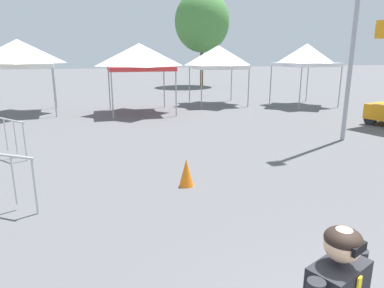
{
  "coord_description": "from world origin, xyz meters",
  "views": [
    {
      "loc": [
        -2.04,
        -0.9,
        2.83
      ],
      "look_at": [
        -0.27,
        4.68,
        1.3
      ],
      "focal_mm": 32.51,
      "sensor_mm": 36.0,
      "label": 1
    }
  ],
  "objects_px": {
    "canopy_tent_far_right": "(18,53)",
    "canopy_tent_center": "(307,55)",
    "canopy_tent_far_left": "(218,57)",
    "tree_behind_tents_right": "(202,22)",
    "canopy_tent_right_of_center": "(140,57)",
    "traffic_cone_lot_center": "(186,173)",
    "crowd_barrier_by_lift": "(5,129)"
  },
  "relations": [
    {
      "from": "traffic_cone_lot_center",
      "to": "tree_behind_tents_right",
      "type": "bearing_deg",
      "value": 70.11
    },
    {
      "from": "canopy_tent_far_right",
      "to": "canopy_tent_center",
      "type": "xyz_separation_m",
      "value": [
        14.45,
        -1.69,
        -0.09
      ]
    },
    {
      "from": "canopy_tent_right_of_center",
      "to": "canopy_tent_center",
      "type": "xyz_separation_m",
      "value": [
        9.03,
        -0.28,
        0.07
      ]
    },
    {
      "from": "canopy_tent_far_left",
      "to": "tree_behind_tents_right",
      "type": "height_order",
      "value": "tree_behind_tents_right"
    },
    {
      "from": "crowd_barrier_by_lift",
      "to": "canopy_tent_right_of_center",
      "type": "bearing_deg",
      "value": 51.41
    },
    {
      "from": "canopy_tent_far_right",
      "to": "crowd_barrier_by_lift",
      "type": "height_order",
      "value": "canopy_tent_far_right"
    },
    {
      "from": "canopy_tent_center",
      "to": "canopy_tent_far_right",
      "type": "bearing_deg",
      "value": 173.31
    },
    {
      "from": "tree_behind_tents_right",
      "to": "traffic_cone_lot_center",
      "type": "relative_size",
      "value": 13.05
    },
    {
      "from": "canopy_tent_far_left",
      "to": "canopy_tent_center",
      "type": "xyz_separation_m",
      "value": [
        4.4,
        -1.85,
        0.11
      ]
    },
    {
      "from": "canopy_tent_far_right",
      "to": "traffic_cone_lot_center",
      "type": "xyz_separation_m",
      "value": [
        4.72,
        -11.44,
        -2.52
      ]
    },
    {
      "from": "canopy_tent_far_right",
      "to": "tree_behind_tents_right",
      "type": "relative_size",
      "value": 0.43
    },
    {
      "from": "canopy_tent_far_right",
      "to": "traffic_cone_lot_center",
      "type": "bearing_deg",
      "value": -67.57
    },
    {
      "from": "crowd_barrier_by_lift",
      "to": "canopy_tent_center",
      "type": "bearing_deg",
      "value": 22.79
    },
    {
      "from": "canopy_tent_right_of_center",
      "to": "traffic_cone_lot_center",
      "type": "bearing_deg",
      "value": -93.97
    },
    {
      "from": "canopy_tent_right_of_center",
      "to": "tree_behind_tents_right",
      "type": "relative_size",
      "value": 0.41
    },
    {
      "from": "tree_behind_tents_right",
      "to": "canopy_tent_far_left",
      "type": "bearing_deg",
      "value": -104.61
    },
    {
      "from": "canopy_tent_far_left",
      "to": "traffic_cone_lot_center",
      "type": "relative_size",
      "value": 5.3
    },
    {
      "from": "tree_behind_tents_right",
      "to": "canopy_tent_far_right",
      "type": "bearing_deg",
      "value": -138.85
    },
    {
      "from": "canopy_tent_right_of_center",
      "to": "canopy_tent_far_left",
      "type": "relative_size",
      "value": 1.01
    },
    {
      "from": "canopy_tent_far_right",
      "to": "crowd_barrier_by_lift",
      "type": "bearing_deg",
      "value": -86.03
    },
    {
      "from": "tree_behind_tents_right",
      "to": "crowd_barrier_by_lift",
      "type": "height_order",
      "value": "tree_behind_tents_right"
    },
    {
      "from": "canopy_tent_right_of_center",
      "to": "canopy_tent_far_right",
      "type": "bearing_deg",
      "value": 165.41
    },
    {
      "from": "canopy_tent_far_left",
      "to": "crowd_barrier_by_lift",
      "type": "height_order",
      "value": "canopy_tent_far_left"
    },
    {
      "from": "canopy_tent_far_right",
      "to": "traffic_cone_lot_center",
      "type": "distance_m",
      "value": 12.63
    },
    {
      "from": "canopy_tent_center",
      "to": "tree_behind_tents_right",
      "type": "distance_m",
      "value": 13.38
    },
    {
      "from": "crowd_barrier_by_lift",
      "to": "traffic_cone_lot_center",
      "type": "distance_m",
      "value": 5.74
    },
    {
      "from": "canopy_tent_far_left",
      "to": "crowd_barrier_by_lift",
      "type": "xyz_separation_m",
      "value": [
        -9.53,
        -7.7,
        -1.87
      ]
    },
    {
      "from": "canopy_tent_center",
      "to": "traffic_cone_lot_center",
      "type": "bearing_deg",
      "value": -134.95
    },
    {
      "from": "tree_behind_tents_right",
      "to": "canopy_tent_right_of_center",
      "type": "bearing_deg",
      "value": -120.63
    },
    {
      "from": "canopy_tent_far_left",
      "to": "canopy_tent_center",
      "type": "height_order",
      "value": "canopy_tent_center"
    },
    {
      "from": "canopy_tent_far_right",
      "to": "traffic_cone_lot_center",
      "type": "height_order",
      "value": "canopy_tent_far_right"
    },
    {
      "from": "canopy_tent_right_of_center",
      "to": "traffic_cone_lot_center",
      "type": "height_order",
      "value": "canopy_tent_right_of_center"
    }
  ]
}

